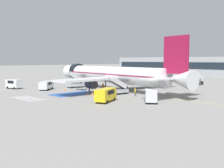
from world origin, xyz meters
The scene contains 27 objects.
ground_plane centered at (0.00, 0.00, 0.00)m, with size 600.00×600.00×0.00m, color gray.
apron_leadline_yellow centered at (1.53, 0.59, 0.00)m, with size 0.20×79.31×0.01m, color gold.
apron_stand_patch_blue centered at (1.53, -11.09, 0.00)m, with size 5.78×10.56×0.01m, color #2856A8.
apron_walkway_bar_0 centered at (-2.67, -21.63, 0.00)m, with size 0.44×3.60×0.01m, color silver.
apron_walkway_bar_1 centered at (-1.47, -21.63, 0.00)m, with size 0.44×3.60×0.01m, color silver.
apron_walkway_bar_2 centered at (-0.27, -21.63, 0.00)m, with size 0.44×3.60×0.01m, color silver.
apron_walkway_bar_3 centered at (0.93, -21.63, 0.00)m, with size 0.44×3.60×0.01m, color silver.
apron_walkway_bar_4 centered at (2.13, -21.63, 0.00)m, with size 0.44×3.60×0.01m, color silver.
apron_walkway_bar_5 centered at (3.33, -21.63, 0.00)m, with size 0.44×3.60×0.01m, color silver.
apron_walkway_bar_6 centered at (4.53, -21.63, 0.00)m, with size 0.44×3.60×0.01m, color silver.
airliner centered at (2.17, 0.51, 3.76)m, with size 45.98×34.14×11.93m.
boarding_stairs_forward centered at (-8.68, -2.72, 1.02)m, with size 2.79×5.43×4.25m.
boarding_stairs_aft centered at (8.83, -4.95, 0.99)m, with size 2.79×5.43×3.99m.
fuel_tanker centered at (10.47, 25.54, 1.89)m, with size 2.83×9.40×3.70m.
service_van_0 centered at (14.57, -13.95, 1.40)m, with size 3.98×5.74×2.35m.
service_van_1 centered at (-17.55, -15.97, 1.40)m, with size 4.58×2.73×2.36m.
service_van_2 centered at (20.67, -8.99, 1.33)m, with size 4.27×4.60×2.22m.
service_van_3 centered at (-9.48, -11.35, 1.28)m, with size 4.98×5.39×2.13m.
baggage_cart centered at (-3.58, -4.99, 0.26)m, with size 2.63×1.55×0.87m.
ground_crew_0 centered at (13.53, -4.63, 1.00)m, with size 0.44×0.48×1.73m.
ground_crew_1 centered at (-2.18, -2.89, 0.91)m, with size 0.43×0.24×1.59m.
ground_crew_2 centered at (0.64, -5.98, 1.02)m, with size 0.48×0.44×1.76m.
ground_crew_3 centered at (1.85, -2.69, 1.09)m, with size 0.28×0.46×1.87m.
traffic_cone_0 centered at (4.59, -9.76, 0.30)m, with size 0.55×0.55×0.61m.
traffic_cone_1 centered at (5.79, -9.47, 0.29)m, with size 0.52×0.52×0.58m.
traffic_cone_2 centered at (-5.48, -8.59, 0.30)m, with size 0.53×0.53×0.59m.
terminal_building centered at (-13.28, 71.80, 4.39)m, with size 87.61×12.10×8.78m.
Camera 1 is at (47.60, -45.58, 7.37)m, focal length 42.00 mm.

